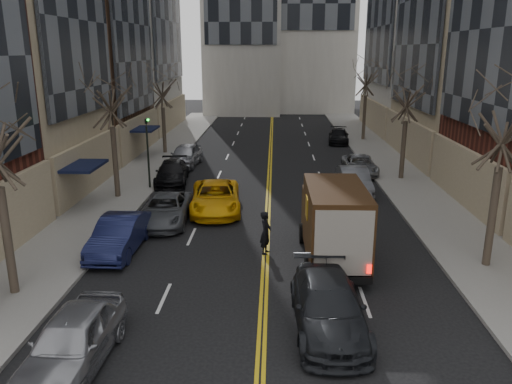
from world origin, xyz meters
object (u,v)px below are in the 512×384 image
observer_sedan (328,306)px  taxi (216,197)px  ups_truck (333,223)px  pedestrian (266,233)px

observer_sedan → taxi: size_ratio=0.96×
ups_truck → observer_sedan: (-0.71, -5.28, -0.89)m
ups_truck → observer_sedan: size_ratio=1.13×
taxi → ups_truck: bearing=-54.5°
ups_truck → pedestrian: size_ratio=3.20×
observer_sedan → taxi: bearing=110.4°
taxi → pedestrian: (2.80, -5.71, 0.17)m
ups_truck → pedestrian: bearing=166.7°
observer_sedan → pedestrian: bearing=106.9°
taxi → pedestrian: pedestrian is taller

